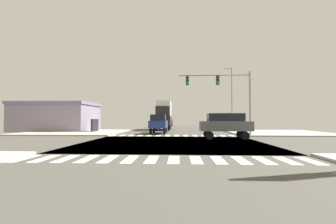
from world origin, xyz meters
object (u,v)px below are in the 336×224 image
object	(u,v)px
sedan_crossing_1	(169,121)
pickup_trailing_1	(159,123)
traffic_signal_mast	(222,88)
street_lamp	(230,94)
sedan_leading_3	(166,122)
box_truck_farside_1	(164,114)
bank_building	(57,117)
suv_nearside_1	(225,124)

from	to	relation	value
sedan_crossing_1	pickup_trailing_1	world-z (taller)	pickup_trailing_1
pickup_trailing_1	traffic_signal_mast	bearing A→B (deg)	153.91
street_lamp	sedan_leading_3	distance (m)	16.44
sedan_leading_3	box_truck_farside_1	bearing A→B (deg)	90.00
street_lamp	sedan_leading_3	size ratio (longest dim) A/B	2.17
street_lamp	pickup_trailing_1	size ratio (longest dim) A/B	1.83
sedan_crossing_1	sedan_leading_3	xyz separation A→B (m)	(0.00, -12.09, 0.00)
bank_building	suv_nearside_1	size ratio (longest dim) A/B	2.67
bank_building	street_lamp	bearing A→B (deg)	1.22
traffic_signal_mast	bank_building	size ratio (longest dim) A/B	0.63
suv_nearside_1	pickup_trailing_1	xyz separation A→B (m)	(-6.76, 6.97, -0.10)
sedan_leading_3	pickup_trailing_1	distance (m)	17.87
box_truck_farside_1	sedan_crossing_1	size ratio (longest dim) A/B	1.67
traffic_signal_mast	sedan_crossing_1	xyz separation A→B (m)	(-7.18, 33.48, -4.05)
bank_building	box_truck_farside_1	distance (m)	16.29
bank_building	sedan_crossing_1	distance (m)	29.41
box_truck_farside_1	sedan_leading_3	xyz separation A→B (m)	(0.00, 8.29, -1.45)
pickup_trailing_1	sedan_leading_3	bearing A→B (deg)	-90.00
traffic_signal_mast	box_truck_farside_1	size ratio (longest dim) A/B	1.07
street_lamp	bank_building	world-z (taller)	street_lamp
street_lamp	sedan_crossing_1	xyz separation A→B (m)	(-10.08, 24.33, -4.37)
bank_building	pickup_trailing_1	bearing A→B (deg)	-17.99
sedan_crossing_1	pickup_trailing_1	bearing A→B (deg)	90.00
box_truck_farside_1	sedan_leading_3	distance (m)	8.41
traffic_signal_mast	sedan_crossing_1	bearing A→B (deg)	102.10
sedan_leading_3	pickup_trailing_1	world-z (taller)	pickup_trailing_1
traffic_signal_mast	street_lamp	world-z (taller)	street_lamp
traffic_signal_mast	bank_building	world-z (taller)	traffic_signal_mast
street_lamp	sedan_leading_3	world-z (taller)	street_lamp
pickup_trailing_1	bank_building	bearing A→B (deg)	-17.99
box_truck_farside_1	suv_nearside_1	bearing A→B (deg)	112.22
street_lamp	pickup_trailing_1	bearing A→B (deg)	-150.81
sedan_crossing_1	traffic_signal_mast	bearing A→B (deg)	102.10
traffic_signal_mast	street_lamp	size ratio (longest dim) A/B	0.82
street_lamp	pickup_trailing_1	world-z (taller)	street_lamp
bank_building	sedan_leading_3	xyz separation A→B (m)	(15.65, 12.78, -1.00)
traffic_signal_mast	sedan_leading_3	world-z (taller)	traffic_signal_mast
sedan_leading_3	suv_nearside_1	bearing A→B (deg)	105.23
traffic_signal_mast	bank_building	distance (m)	24.58
traffic_signal_mast	pickup_trailing_1	world-z (taller)	traffic_signal_mast
box_truck_farside_1	pickup_trailing_1	distance (m)	9.67
street_lamp	pickup_trailing_1	xyz separation A→B (m)	(-10.08, -5.63, -4.19)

